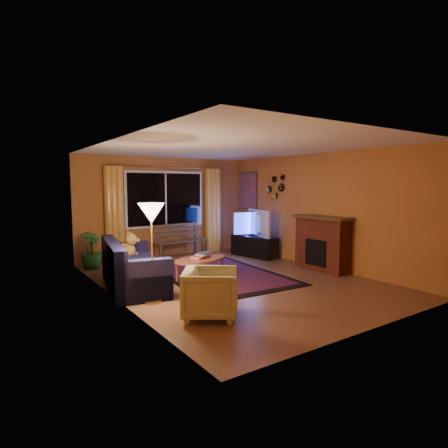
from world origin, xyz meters
TOP-DOWN VIEW (x-y plane):
  - floor at (0.00, 0.00)m, footprint 4.50×6.00m
  - ceiling at (0.00, 0.00)m, footprint 4.50×6.00m
  - wall_back at (0.00, 3.01)m, footprint 4.50×0.02m
  - wall_left at (-2.26, 0.00)m, footprint 0.02×6.00m
  - wall_right at (2.26, 0.00)m, footprint 0.02×6.00m
  - window at (0.00, 2.94)m, footprint 2.00×0.02m
  - curtain_rod at (0.00, 2.90)m, footprint 3.20×0.03m
  - curtain_left at (-1.35, 2.88)m, footprint 0.36×0.36m
  - curtain_right at (1.35, 2.88)m, footprint 0.36×0.36m
  - bench at (0.14, 2.54)m, footprint 1.44×0.58m
  - potted_plant at (-2.00, 2.47)m, footprint 0.59×0.59m
  - sofa at (-1.76, 0.56)m, footprint 1.26×2.20m
  - dog at (-1.71, 1.02)m, footprint 0.47×0.55m
  - armchair at (-1.42, -1.49)m, footprint 0.97×0.98m
  - floor_lamp at (-1.83, -0.47)m, footprint 0.31×0.31m
  - rug at (0.00, 0.58)m, footprint 2.31×3.47m
  - coffee_table at (-0.52, 0.34)m, footprint 1.41×1.41m
  - tv_console at (1.80, 1.60)m, footprint 0.63×1.31m
  - television at (1.80, 1.60)m, footprint 0.42×1.17m
  - fireplace at (2.05, -0.40)m, footprint 0.40×1.20m
  - mirror_cluster at (2.21, 1.30)m, footprint 0.06×0.60m
  - painting at (2.22, 2.45)m, footprint 0.04×0.76m

SIDE VIEW (x-z plane):
  - floor at x=0.00m, z-range -0.02..0.00m
  - rug at x=0.00m, z-range 0.00..0.02m
  - bench at x=0.14m, z-range 0.00..0.42m
  - coffee_table at x=-0.52m, z-range 0.00..0.42m
  - tv_console at x=1.80m, z-range 0.00..0.52m
  - armchair at x=-1.42m, z-range 0.00..0.74m
  - potted_plant at x=-2.00m, z-range 0.00..0.80m
  - sofa at x=-1.76m, z-range 0.00..0.84m
  - fireplace at x=2.05m, z-range 0.00..1.10m
  - dog at x=-1.71m, z-range 0.41..0.92m
  - floor_lamp at x=-1.83m, z-range 0.00..1.54m
  - television at x=1.80m, z-range 0.52..1.19m
  - curtain_left at x=-1.35m, z-range 0.00..2.24m
  - curtain_right at x=1.35m, z-range 0.00..2.24m
  - wall_back at x=0.00m, z-range 0.00..2.50m
  - wall_left at x=-2.26m, z-range 0.00..2.50m
  - wall_right at x=2.26m, z-range 0.00..2.50m
  - window at x=0.00m, z-range 0.80..2.10m
  - painting at x=2.22m, z-range 1.17..2.13m
  - mirror_cluster at x=2.21m, z-range 1.52..2.08m
  - curtain_rod at x=0.00m, z-range 2.23..2.27m
  - ceiling at x=0.00m, z-range 2.50..2.52m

